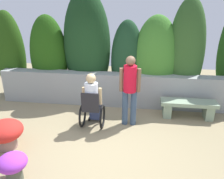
# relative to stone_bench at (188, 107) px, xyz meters

# --- Properties ---
(ground_plane) EXTENTS (12.41, 12.41, 0.00)m
(ground_plane) POSITION_rel_stone_bench_xyz_m (-1.86, -1.58, -0.30)
(ground_plane) COLOR #8E805E
(stone_retaining_wall) EXTENTS (6.77, 0.38, 0.94)m
(stone_retaining_wall) POSITION_rel_stone_bench_xyz_m (-1.86, 0.52, 0.17)
(stone_retaining_wall) COLOR gray
(stone_retaining_wall) RESTS_ON ground
(hedge_backdrop) EXTENTS (7.78, 1.09, 3.15)m
(hedge_backdrop) POSITION_rel_stone_bench_xyz_m (-1.71, 1.01, 1.10)
(hedge_backdrop) COLOR #244811
(hedge_backdrop) RESTS_ON ground
(stone_bench) EXTENTS (1.39, 0.41, 0.46)m
(stone_bench) POSITION_rel_stone_bench_xyz_m (0.00, 0.00, 0.00)
(stone_bench) COLOR gray
(stone_bench) RESTS_ON ground
(person_in_wheelchair) EXTENTS (0.53, 0.66, 1.33)m
(person_in_wheelchair) POSITION_rel_stone_bench_xyz_m (-2.32, -0.74, 0.32)
(person_in_wheelchair) COLOR black
(person_in_wheelchair) RESTS_ON ground
(person_standing_companion) EXTENTS (0.49, 0.30, 1.69)m
(person_standing_companion) POSITION_rel_stone_bench_xyz_m (-1.47, -0.54, 0.68)
(person_standing_companion) COLOR #374B65
(person_standing_companion) RESTS_ON ground
(flower_pot_purple_near) EXTENTS (0.71, 0.71, 0.60)m
(flower_pot_purple_near) POSITION_rel_stone_bench_xyz_m (-3.88, -1.82, 0.05)
(flower_pot_purple_near) COLOR gray
(flower_pot_purple_near) RESTS_ON ground
(flower_pot_terracotta_by_wall) EXTENTS (0.48, 0.48, 0.50)m
(flower_pot_terracotta_by_wall) POSITION_rel_stone_bench_xyz_m (-3.25, -2.66, 0.01)
(flower_pot_terracotta_by_wall) COLOR #4B4F42
(flower_pot_terracotta_by_wall) RESTS_ON ground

